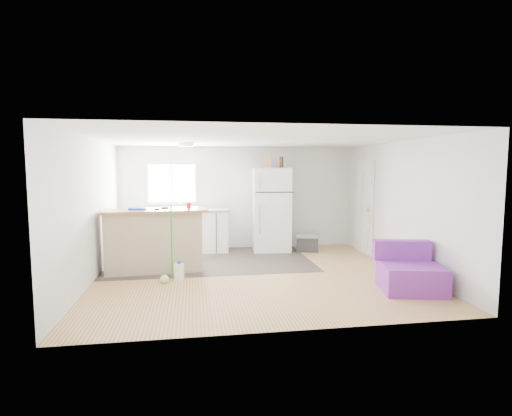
{
  "coord_description": "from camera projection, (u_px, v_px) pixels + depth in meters",
  "views": [
    {
      "loc": [
        -1.08,
        -6.89,
        1.91
      ],
      "look_at": [
        0.13,
        0.7,
        1.13
      ],
      "focal_mm": 28.0,
      "sensor_mm": 36.0,
      "label": 1
    }
  ],
  "objects": [
    {
      "name": "room",
      "position": [
        255.0,
        208.0,
        7.01
      ],
      "size": [
        5.51,
        5.01,
        2.41
      ],
      "color": "olive",
      "rests_on": "ground"
    },
    {
      "name": "kitchen_cabinets",
      "position": [
        180.0,
        231.0,
        8.99
      ],
      "size": [
        2.18,
        0.7,
        1.26
      ],
      "rotation": [
        0.0,
        0.0,
        0.01
      ],
      "color": "white",
      "rests_on": "floor"
    },
    {
      "name": "cleaner_jug",
      "position": [
        179.0,
        272.0,
        6.77
      ],
      "size": [
        0.17,
        0.13,
        0.34
      ],
      "rotation": [
        0.0,
        0.0,
        -0.18
      ],
      "color": "white",
      "rests_on": "floor"
    },
    {
      "name": "window",
      "position": [
        172.0,
        183.0,
        9.17
      ],
      "size": [
        1.18,
        0.06,
        0.98
      ],
      "color": "white",
      "rests_on": "back_wall"
    },
    {
      "name": "vinyl_zone",
      "position": [
        211.0,
        260.0,
        8.24
      ],
      "size": [
        4.05,
        2.5,
        0.0
      ],
      "primitive_type": "cube",
      "color": "#382F2A",
      "rests_on": "floor"
    },
    {
      "name": "bottle_right",
      "position": [
        281.0,
        162.0,
        9.13
      ],
      "size": [
        0.09,
        0.09,
        0.25
      ],
      "primitive_type": "cylinder",
      "rotation": [
        0.0,
        0.0,
        -0.26
      ],
      "color": "#341A09",
      "rests_on": "refrigerator"
    },
    {
      "name": "purple_seat",
      "position": [
        410.0,
        273.0,
        6.23
      ],
      "size": [
        1.07,
        1.03,
        0.74
      ],
      "rotation": [
        0.0,
        0.0,
        -0.23
      ],
      "color": "purple",
      "rests_on": "floor"
    },
    {
      "name": "cardboard_box",
      "position": [
        267.0,
        161.0,
        9.05
      ],
      "size": [
        0.22,
        0.15,
        0.3
      ],
      "primitive_type": "cube",
      "rotation": [
        0.0,
        0.0,
        -0.25
      ],
      "color": "#9E7F5A",
      "rests_on": "refrigerator"
    },
    {
      "name": "mop",
      "position": [
        166.0,
        269.0,
        6.65
      ],
      "size": [
        0.22,
        0.37,
        1.31
      ],
      "rotation": [
        0.0,
        0.0,
        0.07
      ],
      "color": "green",
      "rests_on": "floor"
    },
    {
      "name": "refrigerator",
      "position": [
        271.0,
        209.0,
        9.19
      ],
      "size": [
        0.9,
        0.86,
        1.9
      ],
      "rotation": [
        0.0,
        0.0,
        -0.08
      ],
      "color": "white",
      "rests_on": "floor"
    },
    {
      "name": "tool_b",
      "position": [
        157.0,
        209.0,
        7.19
      ],
      "size": [
        0.1,
        0.05,
        0.03
      ],
      "primitive_type": "cube",
      "rotation": [
        0.0,
        0.0,
        -0.07
      ],
      "color": "black",
      "rests_on": "peninsula"
    },
    {
      "name": "interior_door",
      "position": [
        364.0,
        207.0,
        8.97
      ],
      "size": [
        0.11,
        0.92,
        2.1
      ],
      "color": "white",
      "rests_on": "right_wall"
    },
    {
      "name": "red_cup",
      "position": [
        189.0,
        205.0,
        7.44
      ],
      "size": [
        0.09,
        0.09,
        0.12
      ],
      "primitive_type": "cylinder",
      "rotation": [
        0.0,
        0.0,
        0.08
      ],
      "color": "red",
      "rests_on": "peninsula"
    },
    {
      "name": "bottle_left",
      "position": [
        282.0,
        162.0,
        9.0
      ],
      "size": [
        0.08,
        0.08,
        0.25
      ],
      "primitive_type": "cylinder",
      "rotation": [
        0.0,
        0.0,
        -0.19
      ],
      "color": "#341A09",
      "rests_on": "refrigerator"
    },
    {
      "name": "peninsula",
      "position": [
        154.0,
        240.0,
        7.34
      ],
      "size": [
        1.92,
        0.83,
        1.15
      ],
      "rotation": [
        0.0,
        0.0,
        0.06
      ],
      "color": "#C6B58F",
      "rests_on": "floor"
    },
    {
      "name": "cooler",
      "position": [
        307.0,
        243.0,
        9.14
      ],
      "size": [
        0.58,
        0.47,
        0.39
      ],
      "rotation": [
        0.0,
        0.0,
        -0.27
      ],
      "color": "#2B2B2D",
      "rests_on": "floor"
    },
    {
      "name": "tool_a",
      "position": [
        165.0,
        208.0,
        7.39
      ],
      "size": [
        0.15,
        0.09,
        0.03
      ],
      "primitive_type": "cube",
      "rotation": [
        0.0,
        0.0,
        0.29
      ],
      "color": "black",
      "rests_on": "peninsula"
    },
    {
      "name": "ceiling_fixture",
      "position": [
        186.0,
        145.0,
        7.88
      ],
      "size": [
        0.3,
        0.3,
        0.07
      ],
      "primitive_type": "cylinder",
      "color": "white",
      "rests_on": "ceiling"
    },
    {
      "name": "blue_tray",
      "position": [
        138.0,
        209.0,
        7.2
      ],
      "size": [
        0.31,
        0.23,
        0.04
      ],
      "primitive_type": "cube",
      "rotation": [
        0.0,
        0.0,
        -0.03
      ],
      "color": "#1528C5",
      "rests_on": "peninsula"
    }
  ]
}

